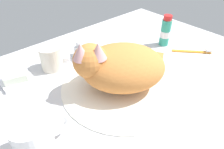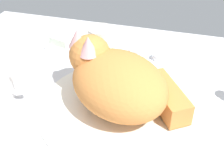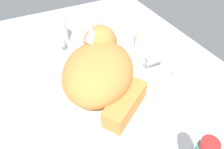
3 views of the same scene
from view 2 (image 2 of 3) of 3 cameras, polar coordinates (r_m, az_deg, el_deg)
ground_plane at (r=68.58cm, az=1.25°, el=-7.33°), size 110.00×82.50×3.00cm
sink_basin at (r=67.31cm, az=1.27°, el=-6.14°), size 36.22×36.22×0.78cm
faucet at (r=83.26cm, az=5.00°, el=4.56°), size 13.71×9.44×5.94cm
cat at (r=63.88cm, az=0.90°, el=-0.91°), size 31.10×28.77×15.51cm
rinse_cup at (r=85.23cm, az=-2.20°, el=6.54°), size 7.10×7.10×7.85cm
soap_dish at (r=90.98cm, az=-9.38°, el=5.67°), size 9.00×6.40×1.20cm
soap_bar at (r=90.12cm, az=-9.49°, el=6.65°), size 7.54×6.61×2.36cm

